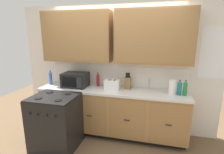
{
  "coord_description": "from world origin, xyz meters",
  "views": [
    {
      "loc": [
        0.78,
        -2.79,
        1.94
      ],
      "look_at": [
        0.01,
        0.27,
        1.18
      ],
      "focal_mm": 28.05,
      "sensor_mm": 36.0,
      "label": 1
    }
  ],
  "objects_px": {
    "bottle_blue": "(51,78)",
    "bottle_green": "(185,88)",
    "microwave": "(75,80)",
    "bottle_teal": "(179,88)",
    "paper_towel_roll": "(172,87)",
    "knife_block": "(128,83)",
    "toaster": "(112,85)",
    "stove_range": "(56,122)",
    "bottle_red": "(98,79)"
  },
  "relations": [
    {
      "from": "bottle_blue",
      "to": "bottle_green",
      "type": "bearing_deg",
      "value": -1.2
    },
    {
      "from": "microwave",
      "to": "bottle_teal",
      "type": "distance_m",
      "value": 1.95
    },
    {
      "from": "paper_towel_roll",
      "to": "bottle_teal",
      "type": "relative_size",
      "value": 0.98
    },
    {
      "from": "bottle_teal",
      "to": "paper_towel_roll",
      "type": "bearing_deg",
      "value": -176.23
    },
    {
      "from": "knife_block",
      "to": "paper_towel_roll",
      "type": "relative_size",
      "value": 1.19
    },
    {
      "from": "bottle_green",
      "to": "paper_towel_roll",
      "type": "bearing_deg",
      "value": -177.39
    },
    {
      "from": "toaster",
      "to": "bottle_green",
      "type": "bearing_deg",
      "value": -0.75
    },
    {
      "from": "bottle_green",
      "to": "stove_range",
      "type": "bearing_deg",
      "value": -164.2
    },
    {
      "from": "knife_block",
      "to": "paper_towel_roll",
      "type": "bearing_deg",
      "value": -11.98
    },
    {
      "from": "toaster",
      "to": "paper_towel_roll",
      "type": "xyz_separation_m",
      "value": [
        1.08,
        -0.03,
        0.03
      ]
    },
    {
      "from": "stove_range",
      "to": "bottle_red",
      "type": "bearing_deg",
      "value": 56.68
    },
    {
      "from": "microwave",
      "to": "paper_towel_roll",
      "type": "distance_m",
      "value": 1.84
    },
    {
      "from": "bottle_red",
      "to": "bottle_green",
      "type": "height_order",
      "value": "bottle_red"
    },
    {
      "from": "bottle_blue",
      "to": "stove_range",
      "type": "bearing_deg",
      "value": -54.35
    },
    {
      "from": "bottle_red",
      "to": "bottle_green",
      "type": "relative_size",
      "value": 1.03
    },
    {
      "from": "bottle_green",
      "to": "toaster",
      "type": "bearing_deg",
      "value": 179.25
    },
    {
      "from": "stove_range",
      "to": "toaster",
      "type": "height_order",
      "value": "toaster"
    },
    {
      "from": "stove_range",
      "to": "microwave",
      "type": "distance_m",
      "value": 0.88
    },
    {
      "from": "microwave",
      "to": "bottle_blue",
      "type": "height_order",
      "value": "bottle_blue"
    },
    {
      "from": "stove_range",
      "to": "bottle_green",
      "type": "relative_size",
      "value": 3.52
    },
    {
      "from": "stove_range",
      "to": "microwave",
      "type": "relative_size",
      "value": 1.98
    },
    {
      "from": "bottle_teal",
      "to": "bottle_blue",
      "type": "relative_size",
      "value": 0.9
    },
    {
      "from": "toaster",
      "to": "bottle_blue",
      "type": "bearing_deg",
      "value": 178.37
    },
    {
      "from": "microwave",
      "to": "bottle_red",
      "type": "bearing_deg",
      "value": 20.33
    },
    {
      "from": "microwave",
      "to": "bottle_blue",
      "type": "relative_size",
      "value": 1.62
    },
    {
      "from": "bottle_green",
      "to": "bottle_blue",
      "type": "height_order",
      "value": "bottle_blue"
    },
    {
      "from": "stove_range",
      "to": "bottle_blue",
      "type": "height_order",
      "value": "bottle_blue"
    },
    {
      "from": "bottle_blue",
      "to": "paper_towel_roll",
      "type": "bearing_deg",
      "value": -1.53
    },
    {
      "from": "toaster",
      "to": "paper_towel_roll",
      "type": "distance_m",
      "value": 1.08
    },
    {
      "from": "knife_block",
      "to": "bottle_teal",
      "type": "distance_m",
      "value": 0.93
    },
    {
      "from": "knife_block",
      "to": "bottle_red",
      "type": "xyz_separation_m",
      "value": [
        -0.61,
        0.02,
        0.02
      ]
    },
    {
      "from": "bottle_green",
      "to": "bottle_blue",
      "type": "relative_size",
      "value": 0.91
    },
    {
      "from": "stove_range",
      "to": "microwave",
      "type": "bearing_deg",
      "value": 81.31
    },
    {
      "from": "paper_towel_roll",
      "to": "bottle_teal",
      "type": "xyz_separation_m",
      "value": [
        0.12,
        0.01,
        -0.0
      ]
    },
    {
      "from": "bottle_teal",
      "to": "bottle_green",
      "type": "xyz_separation_m",
      "value": [
        0.09,
        0.0,
        0.0
      ]
    },
    {
      "from": "stove_range",
      "to": "bottle_teal",
      "type": "distance_m",
      "value": 2.22
    },
    {
      "from": "bottle_teal",
      "to": "stove_range",
      "type": "bearing_deg",
      "value": -163.57
    },
    {
      "from": "microwave",
      "to": "bottle_blue",
      "type": "distance_m",
      "value": 0.57
    },
    {
      "from": "microwave",
      "to": "knife_block",
      "type": "xyz_separation_m",
      "value": [
        1.03,
        0.13,
        -0.02
      ]
    },
    {
      "from": "microwave",
      "to": "paper_towel_roll",
      "type": "xyz_separation_m",
      "value": [
        1.84,
        -0.04,
        -0.01
      ]
    },
    {
      "from": "bottle_teal",
      "to": "toaster",
      "type": "bearing_deg",
      "value": 179.1
    },
    {
      "from": "microwave",
      "to": "bottle_red",
      "type": "height_order",
      "value": "microwave"
    },
    {
      "from": "microwave",
      "to": "paper_towel_roll",
      "type": "bearing_deg",
      "value": -1.16
    },
    {
      "from": "knife_block",
      "to": "bottle_red",
      "type": "height_order",
      "value": "knife_block"
    },
    {
      "from": "stove_range",
      "to": "bottle_red",
      "type": "distance_m",
      "value": 1.12
    },
    {
      "from": "microwave",
      "to": "bottle_green",
      "type": "bearing_deg",
      "value": -0.78
    },
    {
      "from": "paper_towel_roll",
      "to": "bottle_teal",
      "type": "bearing_deg",
      "value": 3.77
    },
    {
      "from": "stove_range",
      "to": "paper_towel_roll",
      "type": "bearing_deg",
      "value": 17.14
    },
    {
      "from": "toaster",
      "to": "paper_towel_roll",
      "type": "bearing_deg",
      "value": -1.4
    },
    {
      "from": "bottle_red",
      "to": "bottle_teal",
      "type": "distance_m",
      "value": 1.54
    }
  ]
}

